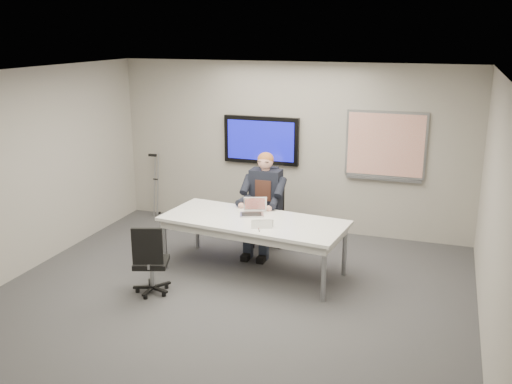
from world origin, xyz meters
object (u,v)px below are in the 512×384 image
(office_chair_far, at_px, (267,226))
(laptop, at_px, (253,210))
(conference_table, at_px, (253,225))
(office_chair_near, at_px, (151,272))
(seated_person, at_px, (262,214))

(office_chair_far, bearing_deg, laptop, -83.83)
(office_chair_far, distance_m, laptop, 0.95)
(conference_table, height_order, office_chair_near, office_chair_near)
(office_chair_far, height_order, laptop, office_chair_far)
(conference_table, relative_size, office_chair_near, 2.77)
(office_chair_far, bearing_deg, office_chair_near, -109.87)
(conference_table, xyz_separation_m, laptop, (-0.08, 0.22, 0.15))
(conference_table, height_order, office_chair_far, office_chair_far)
(office_chair_far, xyz_separation_m, office_chair_near, (-0.89, -2.10, -0.03))
(conference_table, relative_size, laptop, 6.42)
(conference_table, bearing_deg, office_chair_near, -126.53)
(office_chair_near, height_order, seated_person, seated_person)
(office_chair_far, height_order, seated_person, seated_person)
(conference_table, relative_size, office_chair_far, 2.51)
(laptop, bearing_deg, office_chair_far, 72.10)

